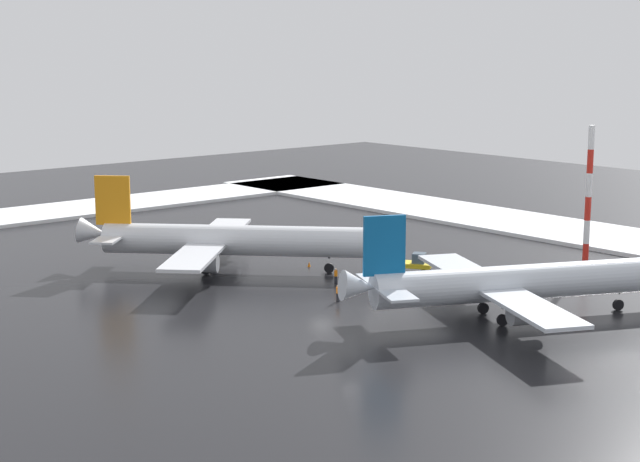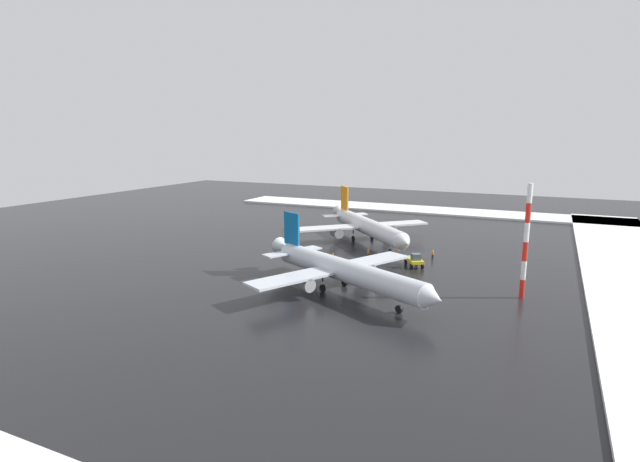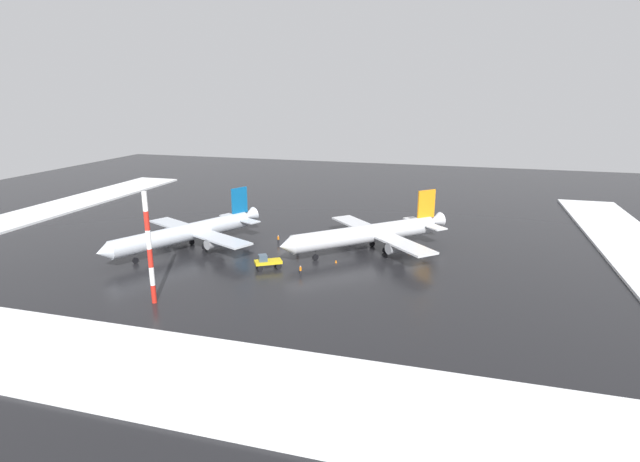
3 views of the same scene
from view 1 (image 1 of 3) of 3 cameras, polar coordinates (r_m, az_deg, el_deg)
The scene contains 12 objects.
ground_plane at distance 97.57m, azimuth 0.13°, elevation -4.19°, with size 240.00×240.00×0.00m, color black.
snow_bank_far at distance 134.95m, azimuth 16.34°, elevation -0.35°, with size 152.00×16.00×0.52m, color white.
snow_bank_right at distance 153.35m, azimuth -16.57°, elevation 0.91°, with size 14.00×116.00×0.52m, color white.
airplane_distant_tail at distance 111.21m, azimuth -5.36°, elevation -0.53°, with size 28.74×27.62×10.70m.
airplane_foreground_jet at distance 93.05m, azimuth 11.23°, elevation -2.97°, with size 27.53×32.35×10.31m.
pushback_tug at distance 109.65m, azimuth 5.44°, elevation -1.89°, with size 5.06×4.32×2.50m.
ground_crew_mid_apron at distance 105.01m, azimuth 0.93°, elevation -2.58°, with size 0.36×0.36×1.71m.
ground_crew_near_tug at distance 97.80m, azimuth 1.05°, elevation -3.57°, with size 0.36×0.36×1.71m.
ground_crew_by_nose_gear at distance 115.47m, azimuth 3.63°, elevation -1.38°, with size 0.36×0.36×1.71m.
antenna_mast at distance 116.14m, azimuth 15.35°, elevation 1.93°, with size 0.70×0.70×16.33m.
traffic_cone_near_nose at distance 113.41m, azimuth -0.64°, elevation -1.95°, with size 0.36×0.36×0.55m, color orange.
traffic_cone_mid_line at distance 117.37m, azimuth -7.91°, elevation -1.62°, with size 0.36×0.36×0.55m, color orange.
Camera 1 is at (-71.05, 62.05, 24.93)m, focal length 55.00 mm.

